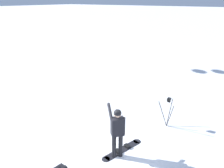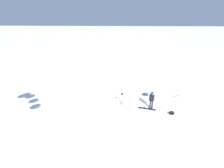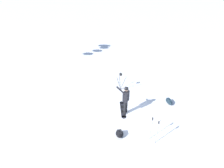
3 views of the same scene
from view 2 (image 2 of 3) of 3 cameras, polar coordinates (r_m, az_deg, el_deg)
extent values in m
plane|color=white|center=(17.28, 12.22, -7.69)|extent=(300.00, 300.00, 0.00)
cylinder|color=black|center=(17.01, 12.70, -6.62)|extent=(0.14, 0.14, 0.84)
cylinder|color=black|center=(17.11, 12.09, -6.39)|extent=(0.14, 0.14, 0.84)
cube|color=black|center=(16.75, 12.59, -4.32)|extent=(0.46, 0.47, 0.60)
sphere|color=tan|center=(16.57, 12.70, -2.94)|extent=(0.23, 0.23, 0.23)
sphere|color=black|center=(16.56, 12.71, -2.84)|extent=(0.24, 0.24, 0.24)
cylinder|color=black|center=(16.29, 12.72, -3.47)|extent=(0.46, 0.43, 0.42)
cylinder|color=black|center=(16.86, 12.06, -4.10)|extent=(0.09, 0.09, 0.60)
cube|color=black|center=(17.16, 11.08, -7.77)|extent=(0.62, 1.49, 0.02)
cylinder|color=black|center=(17.12, 13.53, -8.07)|extent=(0.26, 0.26, 0.02)
cylinder|color=black|center=(17.24, 8.65, -7.46)|extent=(0.26, 0.26, 0.02)
cube|color=black|center=(17.12, 11.82, -7.71)|extent=(0.23, 0.19, 0.08)
cube|color=black|center=(17.16, 10.35, -7.53)|extent=(0.23, 0.19, 0.08)
ellipsoid|color=#192833|center=(19.79, 10.63, -3.29)|extent=(0.40, 0.72, 0.30)
cube|color=#263A47|center=(19.74, 10.65, -3.02)|extent=(0.24, 0.43, 0.08)
cylinder|color=#262628|center=(17.36, 2.55, -5.05)|extent=(0.04, 0.41, 1.10)
cylinder|color=#262628|center=(17.20, 3.50, -5.33)|extent=(0.37, 0.22, 1.10)
cylinder|color=#262628|center=(17.48, 3.62, -4.88)|extent=(0.33, 0.29, 1.10)
cube|color=black|center=(17.11, 3.23, -3.35)|extent=(0.10, 0.10, 0.06)
cube|color=black|center=(17.07, 3.24, -3.10)|extent=(0.12, 0.16, 0.10)
ellipsoid|color=black|center=(16.75, 18.48, -8.76)|extent=(0.45, 0.55, 0.29)
cube|color=black|center=(16.70, 18.52, -8.45)|extent=(0.27, 0.33, 0.08)
cylinder|color=gray|center=(18.10, 19.99, -5.05)|extent=(0.26, 0.20, 1.17)
cylinder|color=black|center=(17.89, 20.19, -3.53)|extent=(0.05, 0.05, 0.14)
cylinder|color=gray|center=(17.89, 19.15, -5.25)|extent=(0.25, 0.21, 1.17)
cylinder|color=black|center=(17.68, 19.35, -3.72)|extent=(0.05, 0.05, 0.14)
camera|label=1|loc=(20.11, 26.61, 9.41)|focal=35.74mm
camera|label=3|loc=(16.14, 47.27, 9.00)|focal=30.34mm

